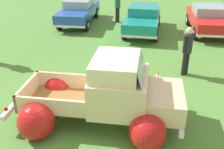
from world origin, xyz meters
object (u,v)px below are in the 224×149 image
vintage_pickup_truck (110,97)px  show_car_1 (143,18)px  spectator_2 (187,48)px  show_car_0 (79,10)px  lane_cone_0 (158,79)px  spectator_0 (118,5)px  show_car_2 (209,18)px

vintage_pickup_truck → show_car_1: bearing=86.7°
vintage_pickup_truck → show_car_1: size_ratio=1.03×
show_car_1 → spectator_2: spectator_2 is taller
show_car_0 → lane_cone_0: (5.86, -6.76, -0.47)m
vintage_pickup_truck → show_car_0: 10.34m
spectator_2 → vintage_pickup_truck: bearing=96.4°
spectator_2 → show_car_1: bearing=-29.3°
show_car_0 → show_car_1: (4.08, -0.63, -0.00)m
show_car_0 → show_car_1: 4.12m
show_car_1 → spectator_0: (-1.90, 1.54, 0.27)m
spectator_0 → lane_cone_0: 8.55m
vintage_pickup_truck → show_car_2: (2.62, 9.51, 0.03)m
show_car_2 → lane_cone_0: bearing=-23.5°
lane_cone_0 → show_car_1: bearing=106.3°
show_car_0 → spectator_0: bearing=103.1°
vintage_pickup_truck → spectator_2: bearing=55.2°
show_car_2 → lane_cone_0: size_ratio=7.20×
show_car_0 → spectator_2: bearing=41.0°
show_car_0 → show_car_2: same height
spectator_0 → spectator_2: bearing=-105.9°
spectator_0 → vintage_pickup_truck: bearing=-126.1°
show_car_1 → lane_cone_0: show_car_1 is taller
vintage_pickup_truck → show_car_0: (-4.89, 9.12, 0.03)m
show_car_1 → spectator_0: size_ratio=2.58×
show_car_1 → show_car_2: size_ratio=1.04×
spectator_0 → lane_cone_0: spectator_0 is taller
lane_cone_0 → show_car_2: bearing=77.1°
show_car_0 → spectator_0: spectator_0 is taller
spectator_0 → spectator_2: spectator_0 is taller
lane_cone_0 → vintage_pickup_truck: bearing=-112.5°
spectator_2 → show_car_2: bearing=-65.6°
show_car_1 → show_car_2: (3.43, 1.02, 0.00)m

